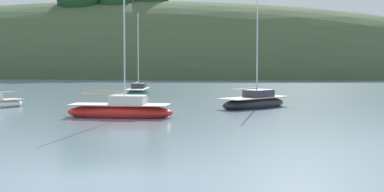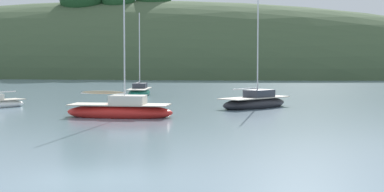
# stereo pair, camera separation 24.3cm
# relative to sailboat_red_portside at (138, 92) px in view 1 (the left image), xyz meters

# --- Properties ---
(ground_plane) EXTENTS (400.00, 400.00, 0.00)m
(ground_plane) POSITION_rel_sailboat_red_portside_xyz_m (7.76, -38.31, -0.35)
(ground_plane) COLOR slate
(far_shoreline_hill) EXTENTS (150.00, 36.00, 31.16)m
(far_shoreline_hill) POSITION_rel_sailboat_red_portside_xyz_m (-17.24, 54.01, -0.27)
(far_shoreline_hill) COLOR #425638
(far_shoreline_hill) RESTS_ON ground
(sailboat_red_portside) EXTENTS (2.38, 5.64, 7.89)m
(sailboat_red_portside) POSITION_rel_sailboat_red_portside_xyz_m (0.00, 0.00, 0.00)
(sailboat_red_portside) COLOR #196B56
(sailboat_red_portside) RESTS_ON ground
(sailboat_blue_center) EXTENTS (5.46, 6.23, 8.38)m
(sailboat_blue_center) POSITION_rel_sailboat_red_portside_xyz_m (11.36, -12.11, 0.03)
(sailboat_blue_center) COLOR #232328
(sailboat_blue_center) RESTS_ON ground
(sailboat_white_near) EXTENTS (6.53, 2.27, 8.75)m
(sailboat_white_near) POSITION_rel_sailboat_red_portside_xyz_m (3.66, -20.12, 0.05)
(sailboat_white_near) COLOR red
(sailboat_white_near) RESTS_ON ground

